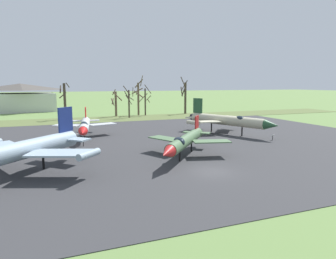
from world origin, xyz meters
name	(u,v)px	position (x,y,z in m)	size (l,w,h in m)	color
ground_plane	(211,172)	(0.00, 0.00, 0.00)	(600.00, 600.00, 0.00)	#607F42
asphalt_apron	(159,143)	(0.00, 15.38, 0.03)	(72.77, 51.25, 0.05)	#333335
grass_verge_strip	(115,119)	(0.00, 47.00, 0.03)	(132.77, 12.00, 0.06)	#566535
jet_fighter_front_left	(85,125)	(-9.41, 23.22, 2.00)	(10.09, 14.70, 4.39)	silver
info_placard_front_left	(83,142)	(-10.31, 16.63, 0.63)	(0.62, 0.31, 0.98)	black
jet_fighter_front_right	(228,120)	(13.29, 18.34, 2.37)	(11.60, 16.26, 5.80)	#B7B293
info_placard_front_right	(273,137)	(16.49, 10.97, 0.57)	(0.55, 0.31, 0.91)	black
jet_fighter_rear_center	(185,141)	(-0.07, 6.13, 1.97)	(10.69, 12.15, 4.26)	#4C6B47
jet_fighter_rear_left	(10,153)	(-17.65, 4.13, 2.50)	(14.81, 15.08, 5.95)	#8EA3B2
bare_tree_far_left	(65,100)	(-11.09, 49.99, 4.57)	(2.55, 2.54, 8.60)	#42382D
bare_tree_left_of_center	(116,103)	(1.33, 52.19, 3.55)	(2.64, 2.65, 6.98)	brown
bare_tree_center	(129,101)	(3.73, 47.84, 4.10)	(2.70, 2.26, 7.92)	#42382D
bare_tree_right_of_center	(138,96)	(7.76, 53.58, 5.11)	(3.14, 3.25, 10.53)	brown
bare_tree_far_right	(146,101)	(9.25, 51.91, 3.96)	(3.05, 3.08, 8.19)	#42382D
bare_tree_backdrop_extra	(185,96)	(20.72, 52.24, 4.94)	(2.49, 2.60, 10.26)	#42382D
visitor_building	(21,98)	(-22.44, 76.43, 4.06)	(20.84, 15.78, 8.41)	beige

